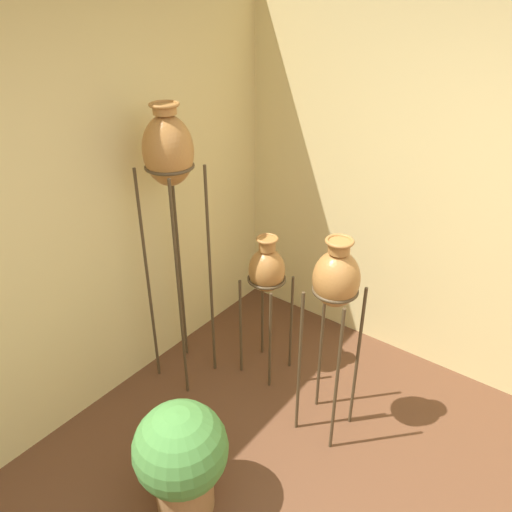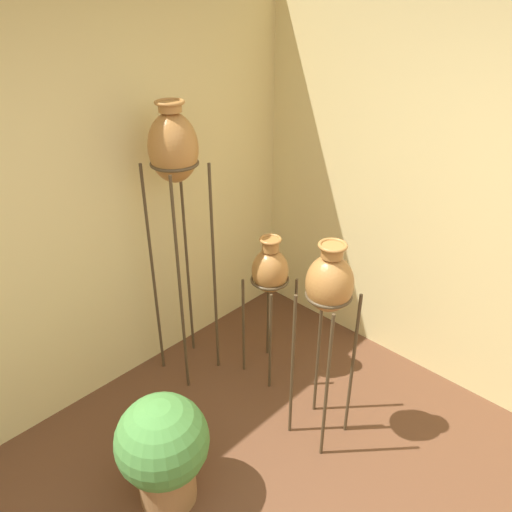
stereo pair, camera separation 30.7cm
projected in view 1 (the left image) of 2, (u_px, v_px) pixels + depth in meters
The scene contains 4 objects.
vase_stand_tall at pixel (169, 158), 2.94m from camera, with size 0.31×0.31×1.97m.
vase_stand_medium at pixel (336, 283), 2.76m from camera, with size 0.28×0.28×1.37m.
vase_stand_short at pixel (267, 272), 3.36m from camera, with size 0.28×0.28×1.10m.
potted_plant at pixel (181, 456), 2.60m from camera, with size 0.50×0.50×0.70m.
Camera 1 is at (-1.01, -0.28, 2.57)m, focal length 35.00 mm.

